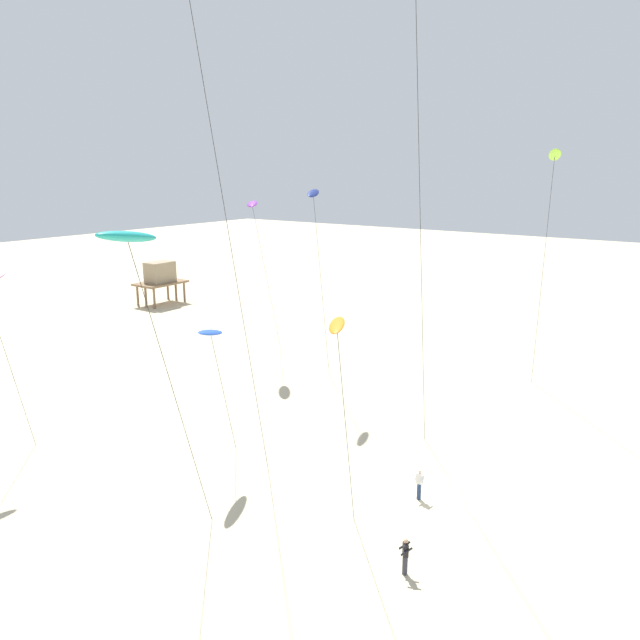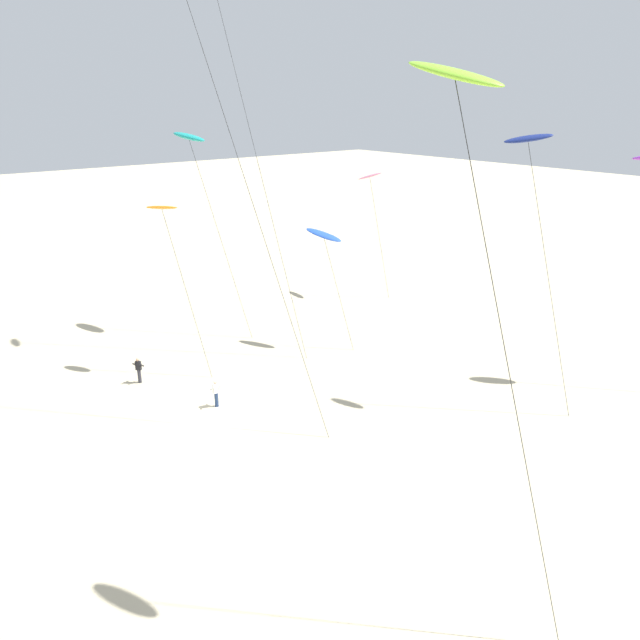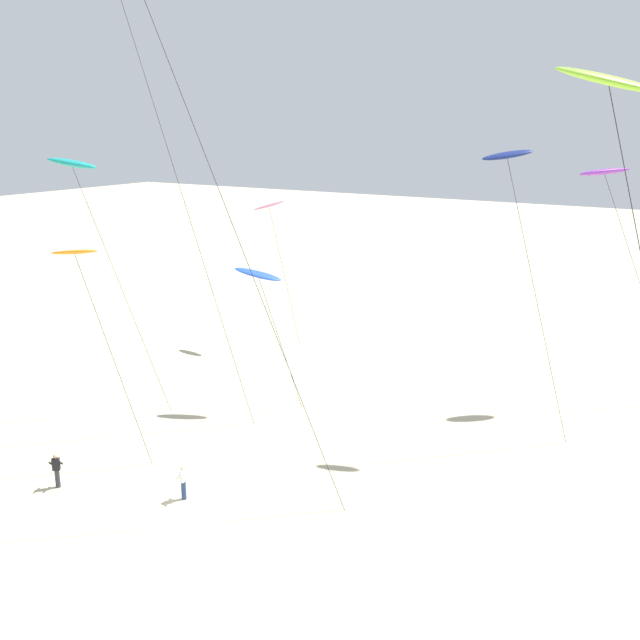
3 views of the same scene
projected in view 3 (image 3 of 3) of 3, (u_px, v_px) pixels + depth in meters
The scene contains 10 objects.
ground_plane at pixel (188, 509), 30.85m from camera, with size 260.00×260.00×0.00m, color beige.
kite_teal at pixel (72, 164), 38.73m from camera, with size 6.48×2.37×14.67m.
kite_lime at pixel (610, 87), 18.05m from camera, with size 6.28×2.36×17.95m.
kite_blue at pixel (258, 275), 40.30m from camera, with size 3.87×1.72×8.49m.
kite_navy at pixel (508, 158), 34.13m from camera, with size 5.14×2.06×15.31m.
kite_pink at pixel (269, 207), 51.50m from camera, with size 3.59×1.16×11.09m.
kite_purple at pixel (605, 173), 39.93m from camera, with size 6.87×3.06×14.09m.
kite_orange at pixel (75, 255), 32.70m from camera, with size 4.21×1.84×10.81m.
kite_flyer_nearest at pixel (57, 470), 32.45m from camera, with size 0.73×0.72×1.67m.
kite_flyer_middle at pixel (183, 481), 31.41m from camera, with size 0.54×0.56×1.67m.
Camera 3 is at (19.19, -20.46, 16.38)m, focal length 39.30 mm.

